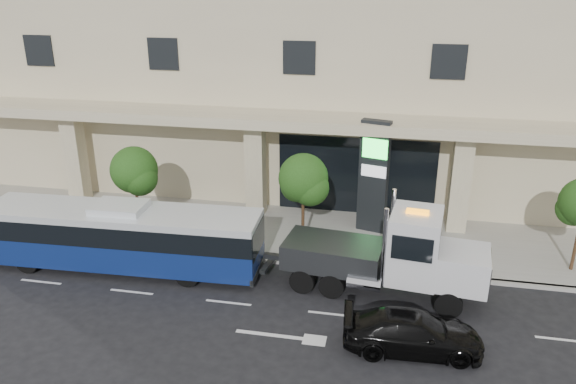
# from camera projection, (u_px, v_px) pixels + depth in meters

# --- Properties ---
(ground) EXTENTS (120.00, 120.00, 0.00)m
(ground) POSITION_uv_depth(u_px,v_px,m) (337.00, 293.00, 22.16)
(ground) COLOR black
(ground) RESTS_ON ground
(sidewalk) EXTENTS (120.00, 6.00, 0.15)m
(sidewalk) POSITION_uv_depth(u_px,v_px,m) (349.00, 237.00, 26.71)
(sidewalk) COLOR gray
(sidewalk) RESTS_ON ground
(curb) EXTENTS (120.00, 0.30, 0.15)m
(curb) POSITION_uv_depth(u_px,v_px,m) (342.00, 267.00, 23.96)
(curb) COLOR gray
(curb) RESTS_ON ground
(convention_center) EXTENTS (60.00, 17.60, 20.00)m
(convention_center) POSITION_uv_depth(u_px,v_px,m) (373.00, 7.00, 32.64)
(convention_center) COLOR #BAAC8C
(convention_center) RESTS_ON ground
(tree_left) EXTENTS (2.27, 2.20, 4.22)m
(tree_left) POSITION_uv_depth(u_px,v_px,m) (135.00, 173.00, 26.14)
(tree_left) COLOR #422B19
(tree_left) RESTS_ON sidewalk
(tree_mid) EXTENTS (2.28, 2.20, 4.38)m
(tree_mid) POSITION_uv_depth(u_px,v_px,m) (304.00, 182.00, 24.62)
(tree_mid) COLOR #422B19
(tree_mid) RESTS_ON sidewalk
(city_bus) EXTENTS (11.79, 2.90, 2.97)m
(city_bus) POSITION_uv_depth(u_px,v_px,m) (123.00, 236.00, 23.55)
(city_bus) COLOR black
(city_bus) RESTS_ON ground
(tow_truck) EXTENTS (8.88, 3.00, 4.02)m
(tow_truck) POSITION_uv_depth(u_px,v_px,m) (393.00, 256.00, 21.54)
(tow_truck) COLOR #2D3033
(tow_truck) RESTS_ON ground
(black_sedan) EXTENTS (4.74, 2.21, 1.34)m
(black_sedan) POSITION_uv_depth(u_px,v_px,m) (413.00, 332.00, 18.62)
(black_sedan) COLOR black
(black_sedan) RESTS_ON ground
(signage_pylon) EXTENTS (1.44, 0.84, 5.45)m
(signage_pylon) POSITION_uv_depth(u_px,v_px,m) (374.00, 176.00, 26.33)
(signage_pylon) COLOR black
(signage_pylon) RESTS_ON sidewalk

